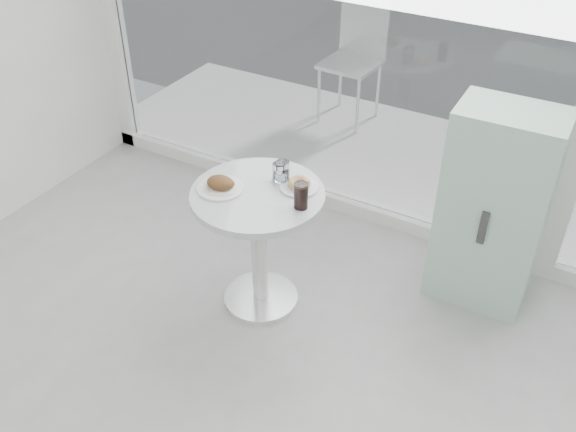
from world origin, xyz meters
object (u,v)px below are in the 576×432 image
Objects in this scene: main_table at (259,226)px; mint_cabinet at (493,209)px; water_tumbler_b at (282,173)px; plate_donut at (299,185)px; cola_glass at (301,196)px; plate_fritter at (221,185)px; patio_chair at (356,53)px; water_tumbler_a at (279,173)px.

mint_cabinet is (1.09, 0.71, 0.05)m from main_table.
main_table is 6.26× the size of water_tumbler_b.
cola_glass is (0.09, -0.15, 0.05)m from plate_donut.
plate_fritter is at bearing -136.70° from water_tumbler_b.
patio_chair is 4.05× the size of plate_fritter.
water_tumbler_b is at bearing 141.04° from cola_glass.
plate_donut is at bearing -149.46° from mint_cabinet.
patio_chair is 2.50m from cola_glass.
plate_fritter is at bearing -148.60° from plate_donut.
patio_chair reaches higher than plate_donut.
water_tumbler_a is 0.76× the size of cola_glass.
water_tumbler_b is at bearing 69.53° from main_table.
mint_cabinet is 9.83× the size of water_tumbler_b.
main_table is at bearing -104.33° from water_tumbler_a.
plate_fritter is 0.41m from plate_donut.
water_tumbler_a is 0.28m from cola_glass.
plate_donut is at bearing 121.83° from cola_glass.
patio_chair is 8.21× the size of water_tumbler_b.
water_tumbler_a is at bearing -153.08° from mint_cabinet.
plate_fritter is at bearing -149.51° from mint_cabinet.
main_table is at bearing -139.13° from plate_donut.
mint_cabinet is 4.84× the size of plate_fritter.
water_tumbler_b is (0.02, 0.01, 0.01)m from water_tumbler_a.
mint_cabinet is 1.20m from water_tumbler_a.
main_table is 0.33m from plate_donut.
plate_donut is 0.18m from cola_glass.
mint_cabinet is at bearing 28.19° from water_tumbler_b.
cola_glass is at bearing 8.16° from plate_fritter.
main_table is at bearing 20.51° from plate_fritter.
main_table is at bearing 179.05° from cola_glass.
plate_donut is (0.35, 0.22, -0.01)m from plate_fritter.
water_tumbler_b is 0.26m from cola_glass.
plate_fritter is at bearing -159.49° from main_table.
patio_chair reaches higher than water_tumbler_b.
mint_cabinet reaches higher than plate_donut.
patio_chair is (-1.60, 1.65, 0.02)m from mint_cabinet.
cola_glass reaches higher than plate_fritter.
water_tumbler_b reaches higher than plate_donut.
mint_cabinet is at bearing 27.97° from water_tumbler_a.
main_table is 5.46× the size of cola_glass.
mint_cabinet reaches higher than patio_chair.
plate_donut is (0.68, -2.22, 0.17)m from patio_chair.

